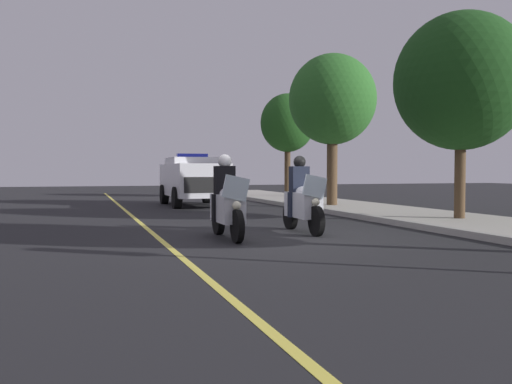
{
  "coord_description": "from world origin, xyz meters",
  "views": [
    {
      "loc": [
        10.74,
        -3.83,
        1.38
      ],
      "look_at": [
        -1.09,
        0.0,
        0.9
      ],
      "focal_mm": 38.64,
      "sensor_mm": 36.0,
      "label": 1
    }
  ],
  "objects_px": {
    "police_motorcycle_lead_left": "(227,204)",
    "tree_behind_suv": "(288,123)",
    "tree_far_back": "(332,100)",
    "police_motorcycle_lead_right": "(302,201)",
    "tree_mid_block": "(461,82)",
    "police_suv": "(193,179)"
  },
  "relations": [
    {
      "from": "police_motorcycle_lead_left",
      "to": "tree_behind_suv",
      "type": "bearing_deg",
      "value": 154.66
    },
    {
      "from": "tree_mid_block",
      "to": "tree_far_back",
      "type": "distance_m",
      "value": 6.38
    },
    {
      "from": "tree_mid_block",
      "to": "police_motorcycle_lead_right",
      "type": "bearing_deg",
      "value": -77.96
    },
    {
      "from": "police_motorcycle_lead_left",
      "to": "tree_mid_block",
      "type": "distance_m",
      "value": 7.74
    },
    {
      "from": "tree_behind_suv",
      "to": "tree_far_back",
      "type": "bearing_deg",
      "value": -8.57
    },
    {
      "from": "police_motorcycle_lead_left",
      "to": "police_motorcycle_lead_right",
      "type": "height_order",
      "value": "same"
    },
    {
      "from": "police_motorcycle_lead_left",
      "to": "tree_mid_block",
      "type": "bearing_deg",
      "value": 103.04
    },
    {
      "from": "tree_far_back",
      "to": "tree_behind_suv",
      "type": "distance_m",
      "value": 7.63
    },
    {
      "from": "police_motorcycle_lead_right",
      "to": "police_suv",
      "type": "xyz_separation_m",
      "value": [
        -10.02,
        -0.46,
        0.37
      ]
    },
    {
      "from": "tree_behind_suv",
      "to": "police_motorcycle_lead_left",
      "type": "bearing_deg",
      "value": -25.34
    },
    {
      "from": "police_motorcycle_lead_left",
      "to": "police_motorcycle_lead_right",
      "type": "xyz_separation_m",
      "value": [
        -0.53,
        1.88,
        0.0
      ]
    },
    {
      "from": "tree_mid_block",
      "to": "tree_behind_suv",
      "type": "distance_m",
      "value": 13.88
    },
    {
      "from": "police_motorcycle_lead_right",
      "to": "tree_far_back",
      "type": "height_order",
      "value": "tree_far_back"
    },
    {
      "from": "tree_mid_block",
      "to": "police_suv",
      "type": "bearing_deg",
      "value": -148.39
    },
    {
      "from": "police_motorcycle_lead_right",
      "to": "tree_far_back",
      "type": "xyz_separation_m",
      "value": [
        -7.41,
        4.31,
        3.31
      ]
    },
    {
      "from": "police_motorcycle_lead_left",
      "to": "tree_behind_suv",
      "type": "height_order",
      "value": "tree_behind_suv"
    },
    {
      "from": "tree_far_back",
      "to": "tree_behind_suv",
      "type": "xyz_separation_m",
      "value": [
        -7.54,
        1.14,
        -0.22
      ]
    },
    {
      "from": "tree_mid_block",
      "to": "tree_behind_suv",
      "type": "xyz_separation_m",
      "value": [
        -13.88,
        0.4,
        0.03
      ]
    },
    {
      "from": "police_motorcycle_lead_left",
      "to": "tree_behind_suv",
      "type": "distance_m",
      "value": 17.41
    },
    {
      "from": "police_suv",
      "to": "tree_mid_block",
      "type": "relative_size",
      "value": 0.89
    },
    {
      "from": "police_motorcycle_lead_left",
      "to": "tree_far_back",
      "type": "height_order",
      "value": "tree_far_back"
    },
    {
      "from": "police_motorcycle_lead_left",
      "to": "tree_far_back",
      "type": "distance_m",
      "value": 10.6
    }
  ]
}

